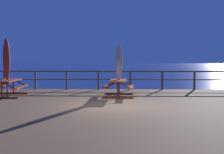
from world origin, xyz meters
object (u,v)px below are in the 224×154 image
Objects in this scene: patio_umbrella_short_back at (119,63)px; patio_umbrella_tall_back_left at (7,60)px; picnic_table_mid_centre at (118,84)px; picnic_table_front_right at (8,84)px.

patio_umbrella_tall_back_left is (-5.20, -0.22, 0.17)m from patio_umbrella_short_back.
patio_umbrella_short_back reaches higher than picnic_table_mid_centre.
picnic_table_mid_centre is 1.00m from patio_umbrella_short_back.
picnic_table_mid_centre is 0.73× the size of patio_umbrella_short_back.
patio_umbrella_short_back is 0.91× the size of patio_umbrella_tall_back_left.
patio_umbrella_tall_back_left reaches higher than picnic_table_mid_centre.
patio_umbrella_tall_back_left is at bearing -178.12° from picnic_table_mid_centre.
patio_umbrella_tall_back_left is (-5.18, -0.17, 1.16)m from picnic_table_mid_centre.
picnic_table_mid_centre is at bearing 1.88° from patio_umbrella_tall_back_left.
picnic_table_mid_centre is 0.84× the size of picnic_table_front_right.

